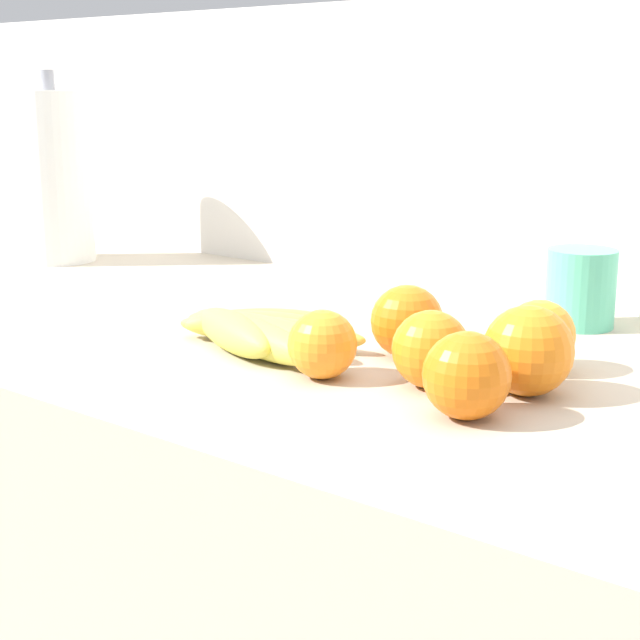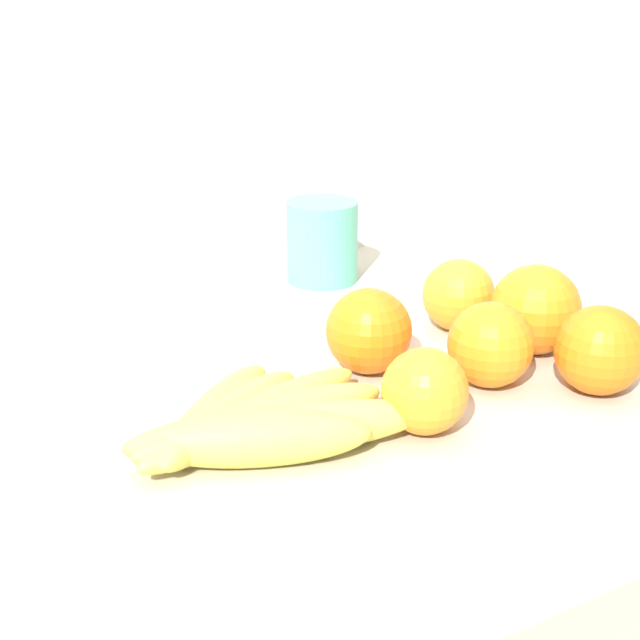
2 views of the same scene
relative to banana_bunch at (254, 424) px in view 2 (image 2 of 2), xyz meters
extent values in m
cube|color=silver|center=(0.12, 0.41, -0.29)|extent=(2.29, 0.06, 1.30)
ellipsoid|color=#D6CF4C|center=(-0.01, -0.02, 0.00)|extent=(0.16, 0.10, 0.04)
ellipsoid|color=#DBD24C|center=(0.01, -0.02, 0.00)|extent=(0.22, 0.10, 0.04)
ellipsoid|color=#D9C34C|center=(0.01, 0.00, 0.00)|extent=(0.20, 0.04, 0.04)
ellipsoid|color=#E4C44C|center=(0.01, 0.01, 0.00)|extent=(0.21, 0.09, 0.03)
ellipsoid|color=#DBC64C|center=(-0.01, 0.02, 0.00)|extent=(0.16, 0.11, 0.03)
ellipsoid|color=#D9CE4C|center=(-0.02, 0.03, 0.00)|extent=(0.15, 0.13, 0.03)
sphere|color=orange|center=(0.28, -0.06, 0.02)|extent=(0.07, 0.07, 0.07)
sphere|color=orange|center=(0.21, 0.00, 0.02)|extent=(0.07, 0.07, 0.07)
sphere|color=orange|center=(0.12, -0.04, 0.01)|extent=(0.07, 0.07, 0.07)
sphere|color=orange|center=(0.29, 0.03, 0.02)|extent=(0.08, 0.08, 0.08)
sphere|color=orange|center=(0.27, 0.11, 0.02)|extent=(0.07, 0.07, 0.07)
sphere|color=orange|center=(0.14, 0.07, 0.02)|extent=(0.07, 0.07, 0.07)
cylinder|color=#56BF9A|center=(0.23, 0.30, 0.03)|extent=(0.08, 0.08, 0.09)
camera|label=1|loc=(0.65, -0.72, 0.25)|focal=54.30mm
camera|label=2|loc=(-0.24, -0.52, 0.31)|focal=50.62mm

